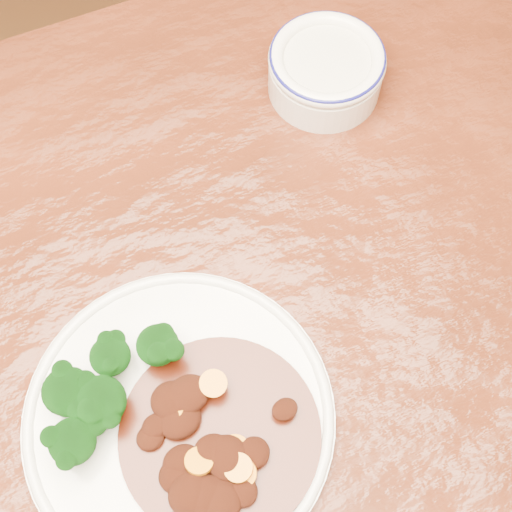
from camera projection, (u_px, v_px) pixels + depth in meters
ground at (195, 464)px, 1.40m from camera, size 4.00×4.00×0.00m
dining_table at (148, 374)px, 0.79m from camera, size 1.60×1.08×0.75m
dinner_plate at (179, 418)px, 0.68m from camera, size 0.30×0.30×0.02m
broccoli_florets at (99, 390)px, 0.66m from camera, size 0.15×0.10×0.05m
mince_stew at (206, 446)px, 0.66m from camera, size 0.19×0.19×0.03m
dip_bowl at (326, 69)px, 0.83m from camera, size 0.14×0.14×0.06m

